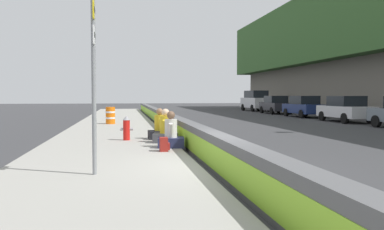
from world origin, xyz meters
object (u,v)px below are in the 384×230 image
(parked_car_far, at_px, (276,105))
(parked_car_farther, at_px, (256,100))
(route_sign_post, at_px, (94,72))
(seated_person_foreground, at_px, (171,136))
(seated_person_rear, at_px, (160,129))
(backpack, at_px, (164,144))
(seated_person_middle, at_px, (166,132))
(fire_hydrant, at_px, (126,128))
(parked_car_midline, at_px, (304,106))
(construction_barrel, at_px, (110,115))
(parked_car_fourth, at_px, (346,109))

(parked_car_far, xyz_separation_m, parked_car_farther, (6.53, -0.22, 0.32))
(route_sign_post, height_order, seated_person_foreground, route_sign_post)
(route_sign_post, height_order, parked_car_far, route_sign_post)
(seated_person_foreground, bearing_deg, route_sign_post, 153.38)
(seated_person_foreground, bearing_deg, parked_car_far, -28.05)
(seated_person_rear, relative_size, parked_car_farther, 0.23)
(seated_person_foreground, xyz_separation_m, backpack, (-0.87, 0.30, -0.16))
(seated_person_middle, distance_m, backpack, 2.21)
(fire_hydrant, bearing_deg, parked_car_midline, -42.08)
(parked_car_farther, bearing_deg, parked_car_far, 178.04)
(fire_hydrant, bearing_deg, seated_person_rear, -78.89)
(seated_person_middle, height_order, construction_barrel, seated_person_middle)
(route_sign_post, height_order, parked_car_farther, route_sign_post)
(seated_person_foreground, height_order, seated_person_rear, seated_person_rear)
(seated_person_foreground, relative_size, seated_person_rear, 0.99)
(backpack, bearing_deg, fire_hydrant, 18.66)
(parked_car_farther, bearing_deg, seated_person_rear, 154.90)
(seated_person_foreground, height_order, seated_person_middle, seated_person_middle)
(fire_hydrant, relative_size, seated_person_foreground, 0.79)
(parked_car_midline, height_order, parked_car_farther, parked_car_farther)
(parked_car_far, bearing_deg, construction_barrel, 131.57)
(parked_car_farther, bearing_deg, parked_car_fourth, 179.34)
(parked_car_midline, bearing_deg, backpack, 145.07)
(fire_hydrant, xyz_separation_m, parked_car_fourth, (9.63, -14.20, 0.27))
(fire_hydrant, bearing_deg, seated_person_foreground, -148.80)
(parked_car_farther, bearing_deg, route_sign_post, 156.48)
(fire_hydrant, relative_size, backpack, 2.20)
(seated_person_rear, distance_m, backpack, 3.34)
(seated_person_foreground, relative_size, parked_car_fourth, 0.25)
(seated_person_foreground, distance_m, construction_barrel, 11.01)
(seated_person_middle, distance_m, construction_barrel, 9.71)
(seated_person_foreground, bearing_deg, parked_car_midline, -35.59)
(parked_car_fourth, xyz_separation_m, parked_car_farther, (18.79, -0.22, 0.32))
(backpack, height_order, construction_barrel, construction_barrel)
(fire_hydrant, bearing_deg, construction_barrel, 5.57)
(fire_hydrant, height_order, parked_car_farther, parked_car_farther)
(seated_person_middle, bearing_deg, parked_car_midline, -37.76)
(parked_car_midline, xyz_separation_m, parked_car_farther, (12.75, -0.27, 0.32))
(construction_barrel, height_order, parked_car_farther, parked_car_farther)
(construction_barrel, bearing_deg, fire_hydrant, -174.43)
(route_sign_post, bearing_deg, seated_person_middle, -20.40)
(parked_car_midline, distance_m, parked_car_farther, 12.76)
(seated_person_foreground, relative_size, seated_person_middle, 0.97)
(backpack, distance_m, parked_car_fourth, 18.31)
(fire_hydrant, distance_m, seated_person_foreground, 2.60)
(seated_person_rear, bearing_deg, parked_car_far, -30.93)
(seated_person_middle, bearing_deg, parked_car_fourth, -50.75)
(fire_hydrant, height_order, parked_car_fourth, parked_car_fourth)
(seated_person_foreground, distance_m, seated_person_rear, 2.46)
(seated_person_middle, bearing_deg, parked_car_far, -29.47)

